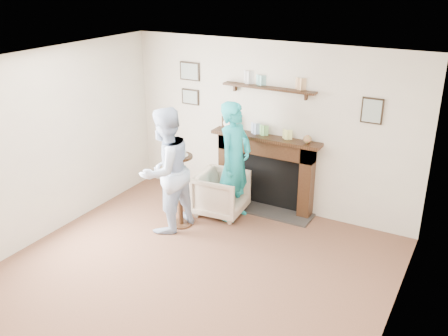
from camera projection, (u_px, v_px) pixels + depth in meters
The scene contains 6 objects.
ground at pixel (177, 288), 5.74m from camera, with size 5.00×5.00×0.00m, color brown.
room_shell at pixel (205, 138), 5.69m from camera, with size 4.54×5.02×2.52m.
armchair at pixel (222, 213), 7.49m from camera, with size 0.69×0.71×0.64m, color #C6B793.
man at pixel (168, 228), 7.07m from camera, with size 0.85×0.66×1.75m, color #ACBDD7.
woman at pixel (234, 216), 7.40m from camera, with size 0.63×0.42×1.74m, color teal.
pedestal_table at pixel (179, 177), 6.88m from camera, with size 0.38×0.38×1.21m.
Camera 1 is at (2.81, -3.94, 3.43)m, focal length 40.00 mm.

